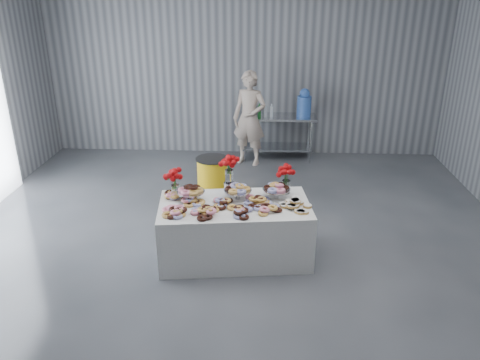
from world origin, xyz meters
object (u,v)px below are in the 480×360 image
(person, at_px, (249,119))
(trash_barrel, at_px, (212,178))
(prep_table, at_px, (278,129))
(water_jug, at_px, (304,104))
(display_table, at_px, (235,230))

(person, bearing_deg, trash_barrel, -88.09)
(prep_table, relative_size, person, 0.82)
(prep_table, distance_m, person, 0.71)
(water_jug, height_order, trash_barrel, water_jug)
(prep_table, xyz_separation_m, trash_barrel, (-1.12, -1.97, -0.27))
(prep_table, bearing_deg, trash_barrel, -119.67)
(trash_barrel, bearing_deg, prep_table, 60.33)
(display_table, distance_m, person, 3.55)
(prep_table, xyz_separation_m, water_jug, (0.50, -0.00, 0.53))
(display_table, relative_size, prep_table, 1.27)
(water_jug, bearing_deg, person, -164.29)
(prep_table, bearing_deg, person, -152.10)
(water_jug, xyz_separation_m, person, (-1.07, -0.30, -0.23))
(prep_table, xyz_separation_m, person, (-0.57, -0.30, 0.30))
(display_table, height_order, trash_barrel, display_table)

